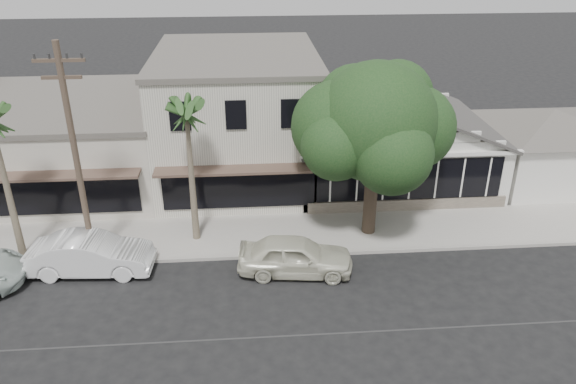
{
  "coord_description": "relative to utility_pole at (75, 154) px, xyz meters",
  "views": [
    {
      "loc": [
        -2.56,
        -14.9,
        12.72
      ],
      "look_at": [
        -0.93,
        6.0,
        2.51
      ],
      "focal_mm": 35.0,
      "sensor_mm": 36.0,
      "label": 1
    }
  ],
  "objects": [
    {
      "name": "ground",
      "position": [
        9.0,
        -5.2,
        -4.79
      ],
      "size": [
        140.0,
        140.0,
        0.0
      ],
      "primitive_type": "plane",
      "color": "black",
      "rests_on": "ground"
    },
    {
      "name": "sidewalk_north",
      "position": [
        1.0,
        1.55,
        -4.71
      ],
      "size": [
        90.0,
        3.5,
        0.15
      ],
      "primitive_type": "cube",
      "color": "#9E9991",
      "rests_on": "ground"
    },
    {
      "name": "corner_shop",
      "position": [
        14.0,
        7.27,
        -2.17
      ],
      "size": [
        10.4,
        8.6,
        5.1
      ],
      "color": "white",
      "rests_on": "ground"
    },
    {
      "name": "side_cottage",
      "position": [
        22.2,
        6.3,
        -3.29
      ],
      "size": [
        6.0,
        6.0,
        3.0
      ],
      "primitive_type": "cube",
      "color": "white",
      "rests_on": "ground"
    },
    {
      "name": "row_building_near",
      "position": [
        6.0,
        8.3,
        -1.54
      ],
      "size": [
        8.0,
        10.0,
        6.5
      ],
      "primitive_type": "cube",
      "color": "silver",
      "rests_on": "ground"
    },
    {
      "name": "row_building_midnear",
      "position": [
        -3.0,
        8.3,
        -2.69
      ],
      "size": [
        10.0,
        10.0,
        4.2
      ],
      "primitive_type": "cube",
      "color": "beige",
      "rests_on": "ground"
    },
    {
      "name": "utility_pole",
      "position": [
        0.0,
        0.0,
        0.0
      ],
      "size": [
        1.8,
        0.24,
        9.0
      ],
      "color": "brown",
      "rests_on": "ground"
    },
    {
      "name": "car_0",
      "position": [
        8.19,
        -1.4,
        -4.02
      ],
      "size": [
        4.7,
        2.32,
        1.54
      ],
      "primitive_type": "imported",
      "rotation": [
        0.0,
        0.0,
        1.46
      ],
      "color": "silver",
      "rests_on": "ground"
    },
    {
      "name": "car_1",
      "position": [
        0.14,
        -0.73,
        -3.99
      ],
      "size": [
        4.93,
        1.96,
        1.59
      ],
      "primitive_type": "imported",
      "rotation": [
        0.0,
        0.0,
        1.51
      ],
      "color": "white",
      "rests_on": "ground"
    },
    {
      "name": "shade_tree",
      "position": [
        11.66,
        1.59,
        0.33
      ],
      "size": [
        7.0,
        6.33,
        7.77
      ],
      "rotation": [
        0.0,
        0.0,
        0.27
      ],
      "color": "#433628",
      "rests_on": "ground"
    },
    {
      "name": "palm_east",
      "position": [
        4.1,
        1.37,
        1.06
      ],
      "size": [
        2.76,
        2.76,
        6.83
      ],
      "color": "#726651",
      "rests_on": "ground"
    }
  ]
}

